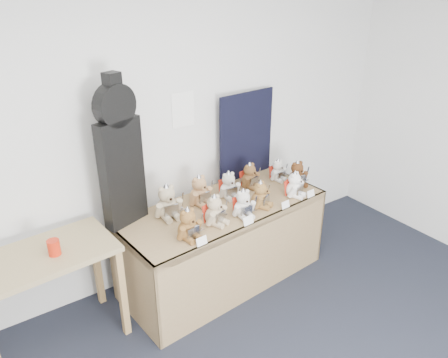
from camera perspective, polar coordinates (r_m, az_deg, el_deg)
room_shell at (r=3.71m, az=-5.37°, el=9.01°), size 6.00×6.00×6.00m
display_table at (r=3.73m, az=0.60°, el=-6.13°), size 1.85×0.88×0.75m
side_table at (r=3.33m, az=-22.34°, el=-10.86°), size 1.00×0.60×0.80m
guitar_case at (r=3.31m, az=-13.43°, el=3.17°), size 0.37×0.21×1.18m
navy_board at (r=4.09m, az=2.91°, el=5.67°), size 0.62×0.06×0.82m
red_cup at (r=3.19m, az=-21.33°, el=-8.33°), size 0.08×0.08×0.11m
teddy_front_far_left at (r=3.23m, az=-4.66°, el=-6.02°), size 0.23×0.19×0.28m
teddy_front_left at (r=3.40m, az=-1.19°, el=-4.22°), size 0.23×0.21×0.27m
teddy_front_centre at (r=3.51m, az=2.54°, el=-3.33°), size 0.21×0.19×0.26m
teddy_front_right at (r=3.66m, az=4.82°, el=-2.15°), size 0.22×0.21×0.26m
teddy_front_far_right at (r=3.87m, az=9.22°, el=-0.84°), size 0.21×0.20×0.26m
teddy_front_end at (r=4.07m, az=9.54°, el=0.58°), size 0.22×0.18×0.27m
teddy_back_left at (r=3.51m, az=-7.38°, el=-3.11°), size 0.26×0.21×0.32m
teddy_back_centre_left at (r=3.69m, az=-3.18°, el=-1.63°), size 0.25×0.21×0.29m
teddy_back_centre_right at (r=3.80m, az=0.63°, el=-0.94°), size 0.22×0.19×0.27m
teddy_back_right at (r=3.99m, az=3.39°, el=0.33°), size 0.22×0.19×0.26m
teddy_back_end at (r=4.15m, az=7.06°, el=1.06°), size 0.19×0.16×0.23m
entry_card_a at (r=3.19m, az=-2.93°, el=-8.11°), size 0.09×0.03×0.06m
entry_card_b at (r=3.43m, az=3.20°, el=-5.42°), size 0.10×0.03×0.07m
entry_card_c at (r=3.69m, az=8.05°, el=-3.34°), size 0.09×0.03×0.06m
entry_card_d at (r=3.90m, az=11.27°, el=-1.88°), size 0.09×0.03×0.06m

